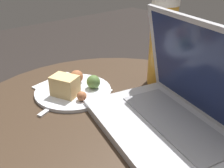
% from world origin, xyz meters
% --- Properties ---
extents(table, '(0.75, 0.75, 0.56)m').
position_xyz_m(table, '(0.00, 0.00, 0.44)').
color(table, '#9E9EA3').
rests_on(table, ground_plane).
extents(napkin, '(0.20, 0.16, 0.00)m').
position_xyz_m(napkin, '(-0.18, 0.00, 0.57)').
color(napkin, white).
rests_on(napkin, table).
extents(laptop, '(0.38, 0.29, 0.23)m').
position_xyz_m(laptop, '(0.11, 0.07, 0.61)').
color(laptop, '#B2B2B7').
rests_on(laptop, table).
extents(beer_glass, '(0.07, 0.07, 0.24)m').
position_xyz_m(beer_glass, '(-0.06, 0.21, 0.69)').
color(beer_glass, gold).
rests_on(beer_glass, table).
extents(snack_plate, '(0.20, 0.20, 0.06)m').
position_xyz_m(snack_plate, '(-0.16, -0.01, 0.58)').
color(snack_plate, silver).
rests_on(snack_plate, table).
extents(fork, '(0.09, 0.19, 0.00)m').
position_xyz_m(fork, '(-0.16, -0.02, 0.57)').
color(fork, silver).
rests_on(fork, table).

